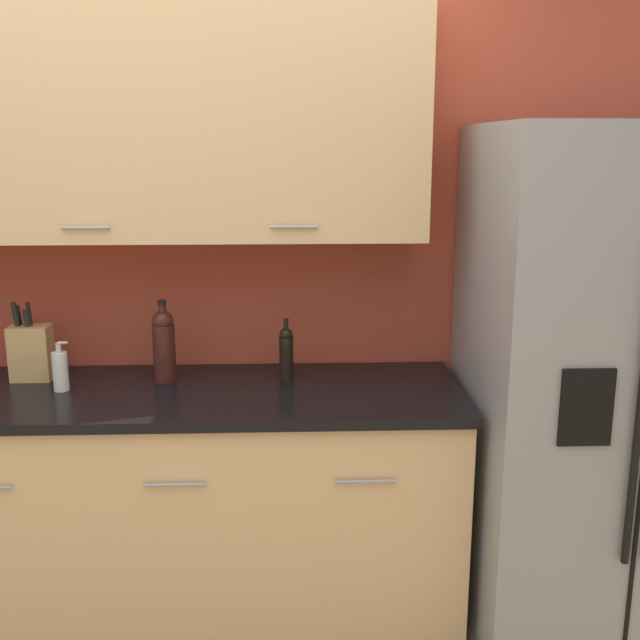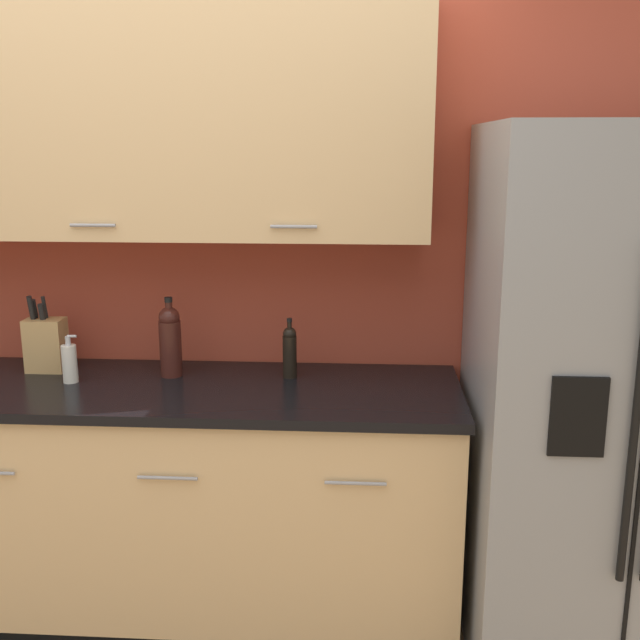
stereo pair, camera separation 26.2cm
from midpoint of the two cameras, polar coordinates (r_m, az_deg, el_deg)
wall_back at (r=2.94m, az=-10.61°, el=7.36°), size 10.00×0.39×2.60m
counter_unit at (r=2.99m, az=-13.03°, el=-13.06°), size 2.59×0.64×0.92m
refrigerator at (r=2.77m, az=23.24°, el=-5.80°), size 0.85×0.83×1.84m
knife_block at (r=3.00m, az=-17.85°, el=-1.77°), size 0.14×0.10×0.30m
wine_bottle at (r=2.82m, az=-8.76°, el=-1.53°), size 0.08×0.08×0.30m
soap_dispenser at (r=2.84m, az=-16.07°, el=-3.20°), size 0.06×0.05×0.18m
oil_bottle at (r=2.78m, az=0.37°, el=-2.40°), size 0.05×0.05×0.23m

